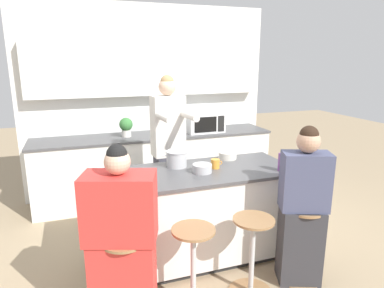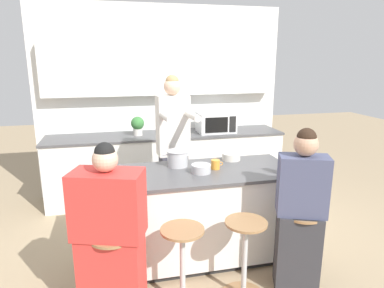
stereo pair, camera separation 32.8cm
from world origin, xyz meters
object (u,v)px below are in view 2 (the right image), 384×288
object	(u,v)px
cooking_pot	(178,158)
juice_carton	(284,165)
bar_stool_center_right	(245,259)
bar_stool_rightmost	(299,249)
coffee_cup_near	(216,164)
person_seated_near	(300,218)
kitchen_island	(194,215)
fruit_bowl	(201,169)
microwave	(216,122)
bar_stool_leftmost	(115,276)
person_cooking	(173,155)
potted_plant	(138,125)
bar_stool_center_left	(183,268)
person_wrapped_blanket	(110,240)

from	to	relation	value
cooking_pot	juice_carton	bearing A→B (deg)	-27.03
bar_stool_center_right	bar_stool_rightmost	world-z (taller)	same
bar_stool_center_right	coffee_cup_near	xyz separation A→B (m)	(-0.04, 0.72, 0.60)
person_seated_near	kitchen_island	bearing A→B (deg)	159.93
fruit_bowl	microwave	bearing A→B (deg)	68.29
bar_stool_rightmost	kitchen_island	bearing A→B (deg)	139.67
bar_stool_leftmost	bar_stool_rightmost	xyz separation A→B (m)	(1.56, 0.01, 0.00)
person_seated_near	microwave	world-z (taller)	person_seated_near
person_cooking	fruit_bowl	size ratio (longest dim) A/B	9.71
microwave	person_cooking	bearing A→B (deg)	-129.57
person_cooking	fruit_bowl	xyz separation A→B (m)	(0.14, -0.68, 0.05)
cooking_pot	potted_plant	xyz separation A→B (m)	(-0.28, 1.44, 0.08)
bar_stool_rightmost	cooking_pot	size ratio (longest dim) A/B	2.31
kitchen_island	bar_stool_center_right	distance (m)	0.75
cooking_pot	fruit_bowl	xyz separation A→B (m)	(0.18, -0.25, -0.04)
microwave	bar_stool_leftmost	bearing A→B (deg)	-123.36
bar_stool_center_left	person_cooking	size ratio (longest dim) A/B	0.39
kitchen_island	coffee_cup_near	xyz separation A→B (m)	(0.22, 0.02, 0.50)
juice_carton	person_seated_near	bearing A→B (deg)	-95.57
cooking_pot	kitchen_island	bearing A→B (deg)	-58.27
person_seated_near	coffee_cup_near	xyz separation A→B (m)	(-0.53, 0.69, 0.30)
bar_stool_rightmost	person_wrapped_blanket	distance (m)	1.61
juice_carton	microwave	size ratio (longest dim) A/B	0.37
kitchen_island	person_cooking	size ratio (longest dim) A/B	1.09
kitchen_island	bar_stool_center_right	world-z (taller)	kitchen_island
fruit_bowl	potted_plant	size ratio (longest dim) A/B	0.71
kitchen_island	coffee_cup_near	bearing A→B (deg)	5.42
bar_stool_center_right	fruit_bowl	bearing A→B (deg)	107.57
person_cooking	kitchen_island	bearing A→B (deg)	-85.85
bar_stool_center_right	bar_stool_rightmost	size ratio (longest dim) A/B	1.00
bar_stool_center_right	person_wrapped_blanket	distance (m)	1.10
person_cooking	person_wrapped_blanket	world-z (taller)	person_cooking
bar_stool_leftmost	microwave	bearing A→B (deg)	56.64
bar_stool_center_right	fruit_bowl	world-z (taller)	fruit_bowl
person_cooking	person_wrapped_blanket	bearing A→B (deg)	-122.35
person_seated_near	fruit_bowl	world-z (taller)	person_seated_near
cooking_pot	coffee_cup_near	distance (m)	0.39
cooking_pot	bar_stool_rightmost	bearing A→B (deg)	-43.58
coffee_cup_near	juice_carton	size ratio (longest dim) A/B	0.62
coffee_cup_near	bar_stool_center_left	bearing A→B (deg)	-123.91
bar_stool_leftmost	microwave	world-z (taller)	microwave
person_seated_near	coffee_cup_near	world-z (taller)	person_seated_near
fruit_bowl	potted_plant	distance (m)	1.75
person_wrapped_blanket	person_seated_near	distance (m)	1.55
bar_stool_center_right	potted_plant	world-z (taller)	potted_plant
juice_carton	bar_stool_rightmost	bearing A→B (deg)	-92.13
bar_stool_center_left	person_wrapped_blanket	size ratio (longest dim) A/B	0.50
person_cooking	potted_plant	world-z (taller)	person_cooking
bar_stool_leftmost	fruit_bowl	size ratio (longest dim) A/B	3.78
bar_stool_center_right	kitchen_island	bearing A→B (deg)	110.46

